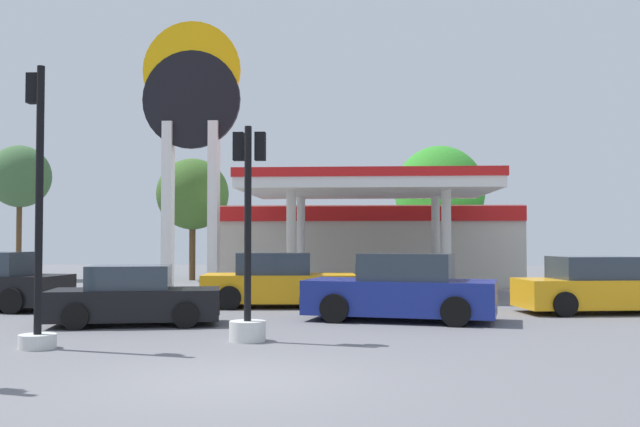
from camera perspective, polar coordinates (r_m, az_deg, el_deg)
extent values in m
plane|color=slate|center=(10.67, -6.76, -12.90)|extent=(90.00, 90.00, 0.00)
cube|color=beige|center=(32.15, 3.79, -2.57)|extent=(12.77, 5.10, 3.39)
cube|color=red|center=(29.57, 3.79, -0.01)|extent=(12.77, 0.12, 0.60)
cube|color=white|center=(26.03, 3.80, 1.95)|extent=(8.61, 6.67, 0.35)
cube|color=red|center=(26.06, 3.80, 2.66)|extent=(8.71, 6.77, 0.30)
cylinder|color=silver|center=(24.27, -2.29, -2.47)|extent=(0.32, 0.32, 3.63)
cylinder|color=silver|center=(24.28, 9.93, -2.45)|extent=(0.32, 0.32, 3.63)
cylinder|color=silver|center=(27.92, -1.51, -2.41)|extent=(0.32, 0.32, 3.63)
cylinder|color=silver|center=(27.93, 9.11, -2.39)|extent=(0.32, 0.32, 3.63)
cube|color=#4C4C51|center=(26.01, 3.82, -5.23)|extent=(0.90, 0.60, 1.10)
cube|color=white|center=(29.53, -11.91, 0.64)|extent=(0.40, 0.56, 6.71)
cube|color=white|center=(29.09, -8.38, 0.66)|extent=(0.40, 0.56, 6.71)
cylinder|color=black|center=(29.79, -10.11, 8.83)|extent=(3.95, 0.22, 3.95)
cylinder|color=#F2B20C|center=(30.06, -10.08, 11.05)|extent=(3.95, 0.22, 3.95)
cube|color=white|center=(29.97, -10.07, 9.93)|extent=(3.64, 0.08, 0.71)
cylinder|color=black|center=(22.48, 0.43, -6.28)|extent=(0.70, 0.29, 0.68)
cylinder|color=black|center=(20.66, 0.55, -6.66)|extent=(0.70, 0.29, 0.68)
cylinder|color=black|center=(22.59, -6.65, -6.25)|extent=(0.70, 0.29, 0.68)
cylinder|color=black|center=(20.77, -7.16, -6.62)|extent=(0.70, 0.29, 0.68)
cube|color=orange|center=(21.57, -3.21, -5.87)|extent=(4.60, 2.23, 0.81)
cube|color=#2D3842|center=(21.54, -3.63, -4.00)|extent=(2.25, 1.83, 0.68)
cube|color=black|center=(21.60, 2.64, -6.17)|extent=(0.27, 1.78, 0.26)
cylinder|color=black|center=(21.16, -23.09, -6.37)|extent=(0.71, 0.29, 0.70)
cylinder|color=black|center=(22.79, -20.65, -6.07)|extent=(0.71, 0.29, 0.70)
cylinder|color=black|center=(22.53, 23.13, -6.15)|extent=(0.68, 0.32, 0.65)
cylinder|color=black|center=(21.41, 16.83, -6.45)|extent=(0.68, 0.32, 0.65)
cylinder|color=black|center=(19.80, 18.74, -6.80)|extent=(0.68, 0.32, 0.65)
cube|color=orange|center=(21.14, 21.07, -5.88)|extent=(4.50, 2.43, 0.77)
cube|color=#2D3842|center=(21.03, 20.67, -4.07)|extent=(2.26, 1.88, 0.65)
cylinder|color=black|center=(17.44, 1.17, -7.49)|extent=(0.74, 0.38, 0.70)
cylinder|color=black|center=(19.27, 2.57, -6.96)|extent=(0.74, 0.38, 0.70)
cylinder|color=black|center=(16.97, 10.66, -7.61)|extent=(0.74, 0.38, 0.70)
cylinder|color=black|center=(18.84, 11.14, -7.04)|extent=(0.74, 0.38, 0.70)
cube|color=navy|center=(18.05, 6.35, -6.56)|extent=(4.91, 2.83, 0.83)
cube|color=#2D3842|center=(17.98, 6.86, -4.26)|extent=(2.50, 2.12, 0.70)
cube|color=black|center=(18.55, -0.61, -6.81)|extent=(0.50, 1.82, 0.26)
cylinder|color=black|center=(18.29, -10.29, -7.38)|extent=(0.62, 0.32, 0.59)
cylinder|color=black|center=(16.71, -10.53, -7.89)|extent=(0.62, 0.32, 0.59)
cylinder|color=black|center=(18.55, -17.79, -7.24)|extent=(0.62, 0.32, 0.59)
cylinder|color=black|center=(16.99, -18.72, -7.72)|extent=(0.62, 0.32, 0.59)
cube|color=black|center=(17.57, -14.34, -6.93)|extent=(4.12, 2.36, 0.70)
cube|color=#2D3842|center=(17.55, -14.78, -4.94)|extent=(2.10, 1.78, 0.59)
cube|color=black|center=(17.47, -8.09, -7.34)|extent=(0.42, 1.53, 0.22)
cylinder|color=silver|center=(14.44, -21.39, -9.38)|extent=(0.67, 0.67, 0.26)
cylinder|color=black|center=(14.33, -21.26, 1.05)|extent=(0.14, 0.14, 4.97)
cube|color=black|center=(14.82, -21.67, 9.15)|extent=(0.21, 0.20, 0.57)
sphere|color=red|center=(14.97, -21.46, 9.74)|extent=(0.15, 0.15, 0.15)
sphere|color=#D89E0C|center=(14.93, -21.47, 9.06)|extent=(0.15, 0.15, 0.15)
sphere|color=green|center=(14.90, -21.48, 8.38)|extent=(0.15, 0.15, 0.15)
cylinder|color=silver|center=(14.48, -5.74, -9.21)|extent=(0.72, 0.72, 0.40)
cylinder|color=black|center=(14.37, -5.71, -0.76)|extent=(0.14, 0.14, 3.86)
cube|color=black|center=(14.68, -6.44, 5.27)|extent=(0.21, 0.20, 0.57)
sphere|color=red|center=(14.82, -6.35, 5.90)|extent=(0.15, 0.15, 0.15)
sphere|color=#D89E0C|center=(14.80, -6.36, 5.21)|extent=(0.15, 0.15, 0.15)
sphere|color=green|center=(14.78, -6.36, 4.51)|extent=(0.15, 0.15, 0.15)
cube|color=black|center=(14.61, -4.73, 5.30)|extent=(0.21, 0.20, 0.57)
sphere|color=red|center=(14.75, -4.66, 5.93)|extent=(0.15, 0.15, 0.15)
sphere|color=#D89E0C|center=(14.73, -4.66, 5.24)|extent=(0.15, 0.15, 0.15)
sphere|color=green|center=(14.71, -4.67, 4.54)|extent=(0.15, 0.15, 0.15)
cylinder|color=brown|center=(38.41, -22.65, -1.90)|extent=(0.26, 0.26, 3.96)
ellipsoid|color=#3E643A|center=(38.53, -22.59, 2.73)|extent=(3.00, 3.00, 3.05)
cylinder|color=brown|center=(35.78, -10.04, -2.89)|extent=(0.30, 0.30, 2.89)
ellipsoid|color=#3B6228|center=(35.85, -10.01, 1.52)|extent=(3.50, 3.50, 3.47)
cylinder|color=brown|center=(35.37, 9.44, -3.08)|extent=(0.31, 0.31, 2.67)
ellipsoid|color=green|center=(35.44, 9.41, 1.71)|extent=(4.34, 4.34, 4.44)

